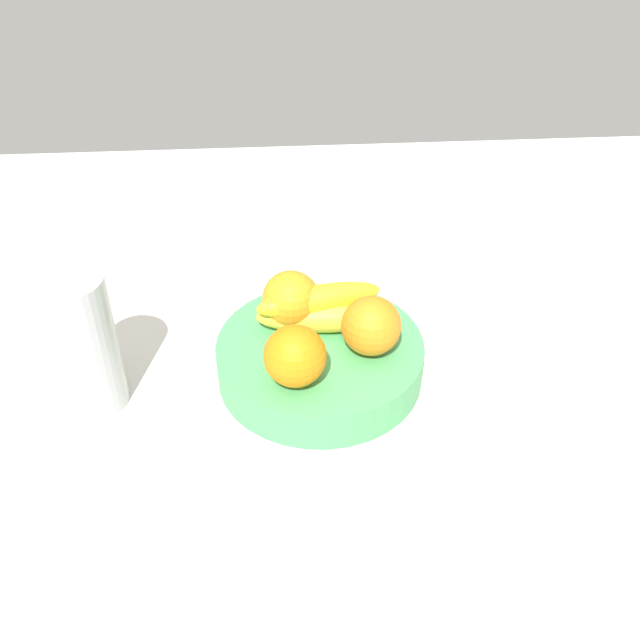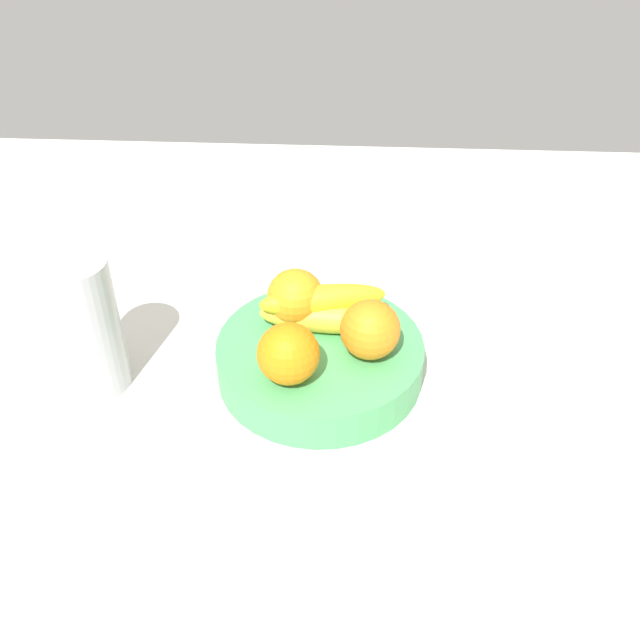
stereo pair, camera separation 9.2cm
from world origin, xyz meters
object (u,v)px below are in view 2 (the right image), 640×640
object	(u,v)px
orange_front_left	(288,354)
banana_bunch	(322,309)
jar_lid	(479,328)
thermos_tumbler	(86,326)
orange_front_right	(370,330)
fruit_bowl	(320,359)
orange_center	(295,297)

from	to	relation	value
orange_front_left	banana_bunch	world-z (taller)	orange_front_left
orange_front_left	jar_lid	xyz separation A→B (cm)	(-26.19, -17.24, -8.58)
banana_bunch	thermos_tumbler	xyz separation A→B (cm)	(29.70, 6.66, 1.17)
orange_front_right	thermos_tumbler	world-z (taller)	thermos_tumbler
orange_front_right	fruit_bowl	bearing A→B (deg)	-12.95
fruit_bowl	thermos_tumbler	world-z (taller)	thermos_tumbler
orange_front_right	orange_front_left	bearing A→B (deg)	27.87
banana_bunch	jar_lid	distance (cm)	24.84
thermos_tumbler	jar_lid	world-z (taller)	thermos_tumbler
banana_bunch	thermos_tumbler	distance (cm)	30.46
orange_center	orange_front_left	bearing A→B (deg)	90.24
fruit_bowl	orange_front_left	xyz separation A→B (cm)	(3.51, 6.74, 6.57)
orange_center	jar_lid	xyz separation A→B (cm)	(-26.24, -5.57, -8.58)
thermos_tumbler	orange_center	bearing A→B (deg)	-162.91
orange_front_right	orange_center	bearing A→B (deg)	-32.64
jar_lid	orange_center	bearing A→B (deg)	11.99
orange_center	banana_bunch	bearing A→B (deg)	160.03
banana_bunch	orange_front_right	bearing A→B (deg)	141.25
orange_front_right	orange_center	world-z (taller)	same
fruit_bowl	orange_front_left	size ratio (longest dim) A/B	3.55
fruit_bowl	orange_center	world-z (taller)	orange_center
orange_front_left	jar_lid	world-z (taller)	orange_front_left
orange_center	banana_bunch	world-z (taller)	orange_center
banana_bunch	fruit_bowl	bearing A→B (deg)	87.92
orange_front_left	orange_center	size ratio (longest dim) A/B	1.00
orange_front_left	orange_front_right	size ratio (longest dim) A/B	1.00
orange_front_right	banana_bunch	xyz separation A→B (cm)	(6.31, -5.06, -0.78)
fruit_bowl	jar_lid	bearing A→B (deg)	-155.17
jar_lid	fruit_bowl	bearing A→B (deg)	24.83
banana_bunch	jar_lid	size ratio (longest dim) A/B	2.70
orange_front_left	orange_front_right	world-z (taller)	same
fruit_bowl	thermos_tumbler	size ratio (longest dim) A/B	1.43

